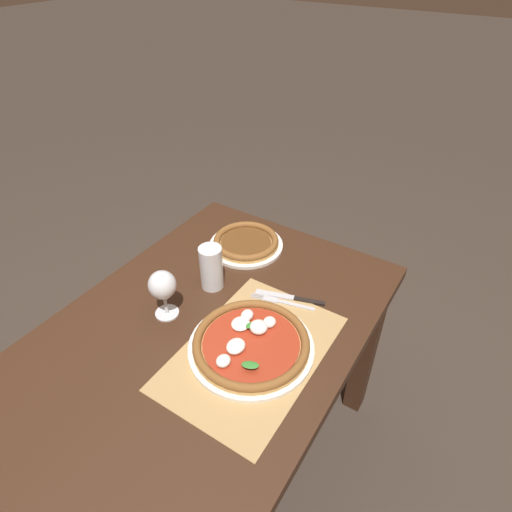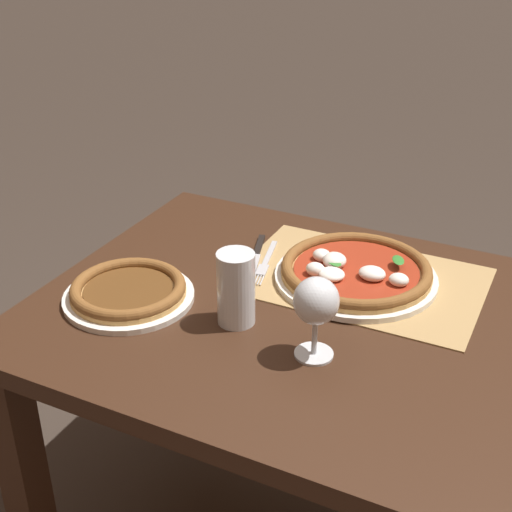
{
  "view_description": "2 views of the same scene",
  "coord_description": "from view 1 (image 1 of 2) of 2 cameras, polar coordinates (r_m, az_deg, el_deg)",
  "views": [
    {
      "loc": [
        -0.54,
        -0.57,
        1.64
      ],
      "look_at": [
        0.35,
        -0.01,
        0.83
      ],
      "focal_mm": 30.0,
      "sensor_mm": 36.0,
      "label": 1
    },
    {
      "loc": [
        -0.28,
        1.1,
        1.49
      ],
      "look_at": [
        0.29,
        -0.08,
        0.79
      ],
      "focal_mm": 50.0,
      "sensor_mm": 36.0,
      "label": 2
    }
  ],
  "objects": [
    {
      "name": "pizza_near",
      "position": [
        1.16,
        -0.69,
        -11.53
      ],
      "size": [
        0.34,
        0.34,
        0.05
      ],
      "color": "silver",
      "rests_on": "paper_placemat"
    },
    {
      "name": "wine_glass",
      "position": [
        1.23,
        -12.35,
        -4.03
      ],
      "size": [
        0.08,
        0.08,
        0.16
      ],
      "color": "silver",
      "rests_on": "dining_table"
    },
    {
      "name": "paper_placemat",
      "position": [
        1.17,
        -0.5,
        -12.67
      ],
      "size": [
        0.5,
        0.34,
        0.0
      ],
      "primitive_type": "cube",
      "color": "#A88451",
      "rests_on": "dining_table"
    },
    {
      "name": "ground_plane",
      "position": [
        1.82,
        -6.9,
        -27.38
      ],
      "size": [
        24.0,
        24.0,
        0.0
      ],
      "primitive_type": "plane",
      "color": "#382D26"
    },
    {
      "name": "dining_table",
      "position": [
        1.28,
        -9.04,
        -15.25
      ],
      "size": [
        1.34,
        0.81,
        0.74
      ],
      "color": "#382114",
      "rests_on": "ground"
    },
    {
      "name": "pizza_far",
      "position": [
        1.51,
        -1.34,
        1.81
      ],
      "size": [
        0.26,
        0.26,
        0.04
      ],
      "color": "silver",
      "rests_on": "dining_table"
    },
    {
      "name": "pint_glass",
      "position": [
        1.33,
        -5.97,
        -1.63
      ],
      "size": [
        0.07,
        0.07,
        0.15
      ],
      "color": "silver",
      "rests_on": "dining_table"
    },
    {
      "name": "knife",
      "position": [
        1.32,
        4.52,
        -5.53
      ],
      "size": [
        0.08,
        0.21,
        0.01
      ],
      "color": "black",
      "rests_on": "paper_placemat"
    },
    {
      "name": "fork",
      "position": [
        1.3,
        3.47,
        -6.13
      ],
      "size": [
        0.06,
        0.2,
        0.0
      ],
      "color": "#B7B7BC",
      "rests_on": "paper_placemat"
    }
  ]
}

